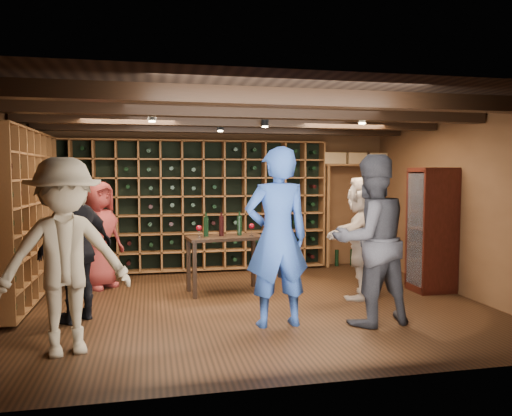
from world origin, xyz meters
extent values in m
plane|color=black|center=(0.00, 0.00, 0.00)|extent=(6.00, 6.00, 0.00)
plane|color=brown|center=(0.00, 2.50, 1.25)|extent=(6.00, 0.00, 6.00)
plane|color=brown|center=(0.00, -2.50, 1.25)|extent=(6.00, 0.00, 6.00)
plane|color=brown|center=(3.00, 0.00, 1.25)|extent=(0.00, 5.00, 5.00)
plane|color=black|center=(0.00, 0.00, 2.50)|extent=(6.00, 6.00, 0.00)
cube|color=black|center=(0.00, -1.60, 2.42)|extent=(5.90, 0.18, 0.16)
cube|color=black|center=(0.00, -0.50, 2.42)|extent=(5.90, 0.18, 0.16)
cube|color=black|center=(0.00, 0.60, 2.42)|extent=(5.90, 0.18, 0.16)
cube|color=black|center=(0.00, 1.70, 2.42)|extent=(5.90, 0.18, 0.16)
cylinder|color=black|center=(-1.20, 0.00, 2.39)|extent=(0.10, 0.10, 0.10)
cylinder|color=black|center=(0.30, 0.40, 2.39)|extent=(0.10, 0.10, 0.10)
cylinder|color=black|center=(1.40, -0.30, 2.39)|extent=(0.10, 0.10, 0.10)
cylinder|color=black|center=(-0.20, 1.20, 2.39)|extent=(0.10, 0.10, 0.10)
cube|color=brown|center=(-0.52, 2.33, 1.15)|extent=(4.65, 0.30, 2.20)
cube|color=black|center=(-0.52, 2.33, 1.15)|extent=(4.56, 0.02, 2.16)
cube|color=brown|center=(-2.83, 0.82, 1.15)|extent=(0.30, 2.65, 2.20)
cube|color=black|center=(-2.83, 0.82, 1.15)|extent=(0.29, 0.02, 2.16)
cube|color=brown|center=(2.40, 2.32, 1.85)|extent=(1.15, 0.32, 0.04)
cube|color=brown|center=(2.92, 2.32, 0.93)|extent=(0.05, 0.28, 1.85)
cube|color=brown|center=(1.88, 2.32, 0.93)|extent=(0.05, 0.28, 1.85)
cube|color=tan|center=(2.00, 2.32, 1.97)|extent=(0.40, 0.30, 0.20)
cube|color=tan|center=(2.45, 2.32, 1.97)|extent=(0.40, 0.30, 0.20)
cube|color=tan|center=(2.80, 2.32, 1.97)|extent=(0.40, 0.30, 0.20)
cube|color=#350F0A|center=(2.72, 0.20, 0.05)|extent=(0.55, 0.50, 0.10)
cube|color=#350F0A|center=(2.72, 0.20, 0.90)|extent=(0.55, 0.50, 1.70)
cube|color=white|center=(2.46, 0.20, 0.90)|extent=(0.01, 0.46, 1.60)
cube|color=#350F0A|center=(2.72, 0.20, 0.90)|extent=(0.50, 0.44, 0.02)
sphere|color=#59260C|center=(2.70, 0.20, 1.00)|extent=(0.18, 0.18, 0.18)
imported|color=navy|center=(0.13, -0.93, 0.99)|extent=(0.75, 0.51, 1.99)
imported|color=black|center=(1.18, -1.08, 0.95)|extent=(1.03, 0.86, 1.91)
imported|color=maroon|center=(-1.99, 1.40, 0.79)|extent=(0.90, 0.91, 1.59)
imported|color=black|center=(-2.07, -0.29, 0.84)|extent=(0.97, 1.00, 1.68)
imported|color=gray|center=(-2.02, -1.36, 0.92)|extent=(1.34, 0.99, 1.85)
imported|color=tan|center=(1.61, 0.08, 0.84)|extent=(1.42, 1.48, 1.68)
cube|color=black|center=(-0.20, 0.73, 0.79)|extent=(1.13, 0.65, 0.04)
cube|color=black|center=(-0.66, 0.45, 0.38)|extent=(0.06, 0.06, 0.77)
cube|color=black|center=(0.31, 0.56, 0.38)|extent=(0.06, 0.06, 0.77)
cube|color=black|center=(-0.71, 0.90, 0.38)|extent=(0.06, 0.06, 0.77)
cube|color=black|center=(0.26, 1.01, 0.38)|extent=(0.06, 0.06, 0.77)
cylinder|color=black|center=(-0.47, 0.74, 0.95)|extent=(0.07, 0.07, 0.28)
cylinder|color=black|center=(-0.25, 0.77, 0.95)|extent=(0.07, 0.07, 0.28)
cylinder|color=black|center=(0.02, 0.80, 0.95)|extent=(0.07, 0.07, 0.28)
camera|label=1|loc=(-1.23, -6.24, 1.70)|focal=35.00mm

